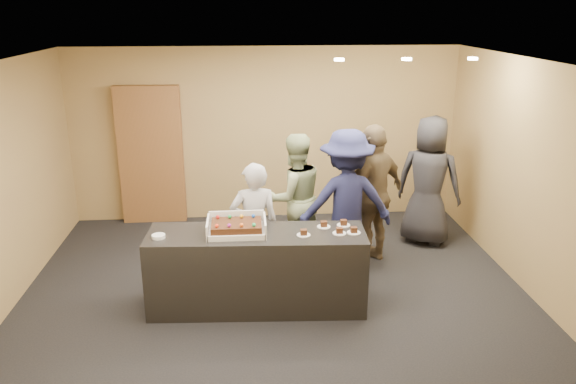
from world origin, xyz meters
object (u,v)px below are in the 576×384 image
at_px(cake_box, 237,229).
at_px(person_dark_suit, 429,181).
at_px(serving_counter, 257,270).
at_px(person_server_grey, 254,227).
at_px(storage_cabinet, 151,155).
at_px(person_brown_extra, 373,195).
at_px(plate_stack, 159,236).
at_px(person_sage_man, 294,198).
at_px(person_navy_man, 346,203).
at_px(sheet_cake, 236,225).

xyz_separation_m(cake_box, person_dark_suit, (2.68, 1.64, -0.02)).
relative_size(serving_counter, person_server_grey, 1.52).
bearing_deg(person_server_grey, storage_cabinet, -63.17).
bearing_deg(person_dark_suit, person_brown_extra, 60.99).
relative_size(cake_box, person_dark_suit, 0.34).
bearing_deg(storage_cabinet, cake_box, -64.53).
distance_m(cake_box, person_dark_suit, 3.14).
height_order(serving_counter, person_dark_suit, person_dark_suit).
relative_size(serving_counter, plate_stack, 16.56).
relative_size(person_sage_man, person_navy_man, 0.93).
distance_m(serving_counter, sheet_cake, 0.59).
bearing_deg(person_sage_man, serving_counter, 48.80).
relative_size(serving_counter, person_navy_man, 1.29).
relative_size(sheet_cake, person_dark_suit, 0.29).
height_order(cake_box, person_navy_man, person_navy_man).
bearing_deg(person_sage_man, person_navy_man, 126.25).
xyz_separation_m(sheet_cake, person_brown_extra, (1.77, 1.11, -0.07)).
bearing_deg(cake_box, storage_cabinet, 115.47).
distance_m(person_server_grey, person_brown_extra, 1.70).
bearing_deg(cake_box, plate_stack, -174.65).
relative_size(person_navy_man, person_dark_suit, 1.00).
distance_m(person_sage_man, person_dark_suit, 1.98).
xyz_separation_m(cake_box, person_sage_man, (0.74, 1.24, -0.08)).
bearing_deg(person_sage_man, sheet_cake, 41.03).
bearing_deg(person_brown_extra, person_navy_man, -3.93).
height_order(cake_box, person_dark_suit, person_dark_suit).
height_order(plate_stack, person_brown_extra, person_brown_extra).
bearing_deg(person_dark_suit, plate_stack, 55.85).
bearing_deg(person_brown_extra, serving_counter, -2.46).
bearing_deg(sheet_cake, person_brown_extra, 32.06).
bearing_deg(cake_box, person_brown_extra, 31.52).
xyz_separation_m(plate_stack, person_brown_extra, (2.60, 1.16, 0.01)).
bearing_deg(sheet_cake, person_navy_man, 31.45).
xyz_separation_m(person_brown_extra, person_dark_suit, (0.92, 0.55, -0.00)).
relative_size(storage_cabinet, person_sage_man, 1.24).
bearing_deg(serving_counter, plate_stack, -174.05).
xyz_separation_m(serving_counter, person_navy_man, (1.14, 0.83, 0.48)).
height_order(serving_counter, person_sage_man, person_sage_man).
height_order(cake_box, person_brown_extra, person_brown_extra).
bearing_deg(serving_counter, person_dark_suit, 36.89).
bearing_deg(person_navy_man, person_server_grey, 14.27).
height_order(person_navy_man, person_dark_suit, person_navy_man).
xyz_separation_m(plate_stack, person_sage_man, (1.58, 1.32, -0.06)).
bearing_deg(person_dark_suit, person_navy_man, 61.91).
bearing_deg(serving_counter, person_brown_extra, 38.46).
height_order(cake_box, plate_stack, cake_box).
xyz_separation_m(storage_cabinet, person_sage_man, (2.08, -1.56, -0.21)).
distance_m(cake_box, sheet_cake, 0.06).
relative_size(sheet_cake, person_sage_man, 0.31).
xyz_separation_m(sheet_cake, person_navy_man, (1.36, 0.83, -0.07)).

